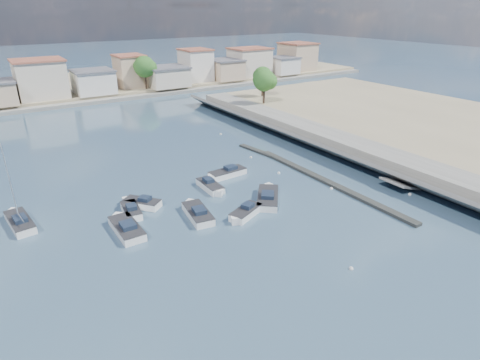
{
  "coord_description": "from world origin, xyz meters",
  "views": [
    {
      "loc": [
        -27.25,
        -22.47,
        20.5
      ],
      "look_at": [
        -3.39,
        14.09,
        1.4
      ],
      "focal_mm": 30.0,
      "sensor_mm": 36.0,
      "label": 1
    }
  ],
  "objects_px": {
    "motorboat_a": "(197,213)",
    "motorboat_h": "(268,197)",
    "motorboat_f": "(140,203)",
    "motorboat_d": "(245,214)",
    "sailboat": "(19,221)",
    "motorboat_c": "(226,174)",
    "motorboat_b": "(131,210)",
    "motorboat_e": "(126,228)",
    "motorboat_g": "(211,187)"
  },
  "relations": [
    {
      "from": "motorboat_a",
      "to": "sailboat",
      "type": "height_order",
      "value": "sailboat"
    },
    {
      "from": "motorboat_h",
      "to": "motorboat_f",
      "type": "bearing_deg",
      "value": 153.34
    },
    {
      "from": "motorboat_c",
      "to": "motorboat_d",
      "type": "relative_size",
      "value": 1.23
    },
    {
      "from": "motorboat_a",
      "to": "motorboat_h",
      "type": "height_order",
      "value": "same"
    },
    {
      "from": "motorboat_c",
      "to": "motorboat_d",
      "type": "xyz_separation_m",
      "value": [
        -3.98,
        -10.37,
        -0.0
      ]
    },
    {
      "from": "motorboat_d",
      "to": "sailboat",
      "type": "height_order",
      "value": "sailboat"
    },
    {
      "from": "motorboat_c",
      "to": "motorboat_b",
      "type": "bearing_deg",
      "value": -167.37
    },
    {
      "from": "motorboat_c",
      "to": "motorboat_g",
      "type": "relative_size",
      "value": 1.12
    },
    {
      "from": "motorboat_e",
      "to": "sailboat",
      "type": "relative_size",
      "value": 0.67
    },
    {
      "from": "motorboat_f",
      "to": "motorboat_b",
      "type": "bearing_deg",
      "value": -144.84
    },
    {
      "from": "motorboat_e",
      "to": "motorboat_h",
      "type": "distance_m",
      "value": 16.02
    },
    {
      "from": "motorboat_a",
      "to": "motorboat_h",
      "type": "distance_m",
      "value": 8.62
    },
    {
      "from": "sailboat",
      "to": "motorboat_d",
      "type": "bearing_deg",
      "value": -28.85
    },
    {
      "from": "motorboat_a",
      "to": "motorboat_d",
      "type": "relative_size",
      "value": 1.28
    },
    {
      "from": "motorboat_e",
      "to": "motorboat_g",
      "type": "xyz_separation_m",
      "value": [
        11.78,
        3.81,
        0.0
      ]
    },
    {
      "from": "motorboat_b",
      "to": "motorboat_d",
      "type": "xyz_separation_m",
      "value": [
        9.79,
        -7.28,
        -0.0
      ]
    },
    {
      "from": "motorboat_f",
      "to": "motorboat_g",
      "type": "relative_size",
      "value": 0.85
    },
    {
      "from": "motorboat_c",
      "to": "motorboat_e",
      "type": "xyz_separation_m",
      "value": [
        -15.42,
        -6.37,
        -0.0
      ]
    },
    {
      "from": "motorboat_h",
      "to": "sailboat",
      "type": "height_order",
      "value": "sailboat"
    },
    {
      "from": "motorboat_f",
      "to": "motorboat_h",
      "type": "height_order",
      "value": "same"
    },
    {
      "from": "motorboat_h",
      "to": "motorboat_c",
      "type": "bearing_deg",
      "value": 93.07
    },
    {
      "from": "motorboat_f",
      "to": "sailboat",
      "type": "xyz_separation_m",
      "value": [
        -11.72,
        2.77,
        0.04
      ]
    },
    {
      "from": "motorboat_h",
      "to": "motorboat_g",
      "type": "bearing_deg",
      "value": 124.64
    },
    {
      "from": "motorboat_a",
      "to": "motorboat_c",
      "type": "height_order",
      "value": "same"
    },
    {
      "from": "motorboat_b",
      "to": "motorboat_e",
      "type": "distance_m",
      "value": 3.68
    },
    {
      "from": "motorboat_c",
      "to": "sailboat",
      "type": "height_order",
      "value": "sailboat"
    },
    {
      "from": "motorboat_f",
      "to": "motorboat_h",
      "type": "xyz_separation_m",
      "value": [
        12.8,
        -6.42,
        0.0
      ]
    },
    {
      "from": "motorboat_g",
      "to": "motorboat_a",
      "type": "bearing_deg",
      "value": -132.21
    },
    {
      "from": "motorboat_b",
      "to": "motorboat_d",
      "type": "height_order",
      "value": "same"
    },
    {
      "from": "motorboat_g",
      "to": "sailboat",
      "type": "distance_m",
      "value": 20.68
    },
    {
      "from": "motorboat_a",
      "to": "sailboat",
      "type": "bearing_deg",
      "value": 152.86
    },
    {
      "from": "motorboat_g",
      "to": "motorboat_h",
      "type": "bearing_deg",
      "value": -55.36
    },
    {
      "from": "motorboat_d",
      "to": "motorboat_g",
      "type": "xyz_separation_m",
      "value": [
        0.34,
        7.8,
        0.0
      ]
    },
    {
      "from": "motorboat_c",
      "to": "motorboat_f",
      "type": "bearing_deg",
      "value": -170.44
    },
    {
      "from": "motorboat_d",
      "to": "sailboat",
      "type": "relative_size",
      "value": 0.51
    },
    {
      "from": "sailboat",
      "to": "motorboat_e",
      "type": "bearing_deg",
      "value": -39.27
    },
    {
      "from": "motorboat_e",
      "to": "sailboat",
      "type": "distance_m",
      "value": 11.16
    },
    {
      "from": "motorboat_e",
      "to": "motorboat_f",
      "type": "height_order",
      "value": "same"
    },
    {
      "from": "motorboat_h",
      "to": "motorboat_a",
      "type": "bearing_deg",
      "value": 173.24
    },
    {
      "from": "motorboat_e",
      "to": "motorboat_g",
      "type": "relative_size",
      "value": 1.21
    },
    {
      "from": "motorboat_a",
      "to": "motorboat_g",
      "type": "distance_m",
      "value": 6.64
    },
    {
      "from": "motorboat_b",
      "to": "motorboat_c",
      "type": "height_order",
      "value": "same"
    },
    {
      "from": "motorboat_a",
      "to": "motorboat_d",
      "type": "height_order",
      "value": "same"
    },
    {
      "from": "motorboat_g",
      "to": "motorboat_h",
      "type": "distance_m",
      "value": 7.21
    },
    {
      "from": "motorboat_b",
      "to": "motorboat_d",
      "type": "relative_size",
      "value": 0.98
    },
    {
      "from": "motorboat_b",
      "to": "sailboat",
      "type": "xyz_separation_m",
      "value": [
        -10.29,
        3.78,
        0.04
      ]
    },
    {
      "from": "motorboat_e",
      "to": "motorboat_g",
      "type": "distance_m",
      "value": 12.38
    },
    {
      "from": "motorboat_d",
      "to": "motorboat_e",
      "type": "height_order",
      "value": "same"
    },
    {
      "from": "motorboat_e",
      "to": "motorboat_a",
      "type": "bearing_deg",
      "value": -8.65
    },
    {
      "from": "motorboat_d",
      "to": "motorboat_b",
      "type": "bearing_deg",
      "value": 143.36
    }
  ]
}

